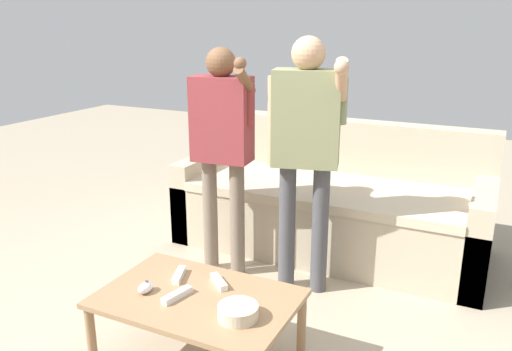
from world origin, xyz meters
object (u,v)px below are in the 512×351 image
coffee_table (198,305)px  game_remote_wand_far (179,275)px  game_remote_nunchuk (145,288)px  snack_bowl (238,312)px  game_remote_wand_near (177,295)px  couch (332,205)px  player_center (306,138)px  game_remote_wand_spare (219,282)px  player_left (222,137)px

coffee_table → game_remote_wand_far: game_remote_wand_far is taller
game_remote_nunchuk → game_remote_wand_far: (0.06, 0.18, -0.01)m
snack_bowl → game_remote_wand_near: 0.33m
couch → player_center: 0.96m
game_remote_nunchuk → game_remote_wand_near: (0.16, 0.02, -0.01)m
game_remote_nunchuk → game_remote_wand_spare: game_remote_nunchuk is taller
couch → game_remote_wand_near: bearing=-96.6°
couch → game_remote_wand_far: 1.55m
game_remote_nunchuk → player_center: player_center is taller
player_center → game_remote_wand_far: (-0.34, -0.82, -0.56)m
coffee_table → game_remote_wand_near: 0.11m
snack_bowl → game_remote_wand_far: (-0.43, 0.19, -0.01)m
player_left → game_remote_wand_spare: (0.42, -0.78, -0.51)m
game_remote_wand_near → game_remote_wand_spare: bearing=60.2°
coffee_table → game_remote_wand_far: bearing=148.0°
game_remote_nunchuk → game_remote_wand_near: 0.16m
player_center → player_left: bearing=-179.3°
snack_bowl → game_remote_wand_near: snack_bowl is taller
snack_bowl → game_remote_wand_near: (-0.33, 0.02, -0.01)m
game_remote_nunchuk → game_remote_wand_near: game_remote_nunchuk is taller
couch → game_remote_wand_near: 1.70m
game_remote_wand_spare → game_remote_wand_near: bearing=-119.8°
snack_bowl → game_remote_wand_spare: 0.31m
player_center → coffee_table: bearing=-100.2°
game_remote_wand_spare → game_remote_wand_far: bearing=-172.7°
snack_bowl → player_center: player_center is taller
snack_bowl → coffee_table: bearing=162.7°
coffee_table → game_remote_nunchuk: game_remote_nunchuk is taller
coffee_table → player_center: bearing=79.8°
couch → player_center: size_ratio=1.41×
player_left → couch: bearing=54.9°
coffee_table → snack_bowl: size_ratio=5.15×
game_remote_nunchuk → game_remote_wand_far: bearing=71.8°
game_remote_nunchuk → coffee_table: bearing=17.8°
coffee_table → game_remote_wand_near: (-0.07, -0.06, 0.06)m
snack_bowl → player_center: 1.14m
couch → game_remote_wand_spare: bearing=-93.2°
player_center → player_left: player_center is taller
game_remote_nunchuk → game_remote_wand_spare: bearing=38.0°
game_remote_wand_far → game_remote_nunchuk: bearing=-108.2°
coffee_table → game_remote_wand_near: game_remote_wand_near is taller
coffee_table → snack_bowl: bearing=-17.3°
player_left → game_remote_wand_near: size_ratio=8.69×
coffee_table → player_left: player_left is taller
couch → game_remote_wand_far: size_ratio=13.69×
snack_bowl → player_center: (-0.09, 1.00, 0.54)m
game_remote_wand_far → game_remote_wand_spare: size_ratio=1.14×
player_center → player_left: 0.55m
couch → snack_bowl: 1.72m
snack_bowl → game_remote_wand_near: bearing=175.9°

